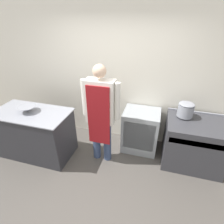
# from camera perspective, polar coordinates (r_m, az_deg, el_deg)

# --- Properties ---
(ground_plane) EXTENTS (14.00, 14.00, 0.00)m
(ground_plane) POSITION_cam_1_polar(r_m,az_deg,el_deg) (3.04, -7.08, -24.88)
(ground_plane) COLOR #4C4742
(wall_back) EXTENTS (8.00, 0.05, 2.70)m
(wall_back) POSITION_cam_1_polar(r_m,az_deg,el_deg) (3.52, 1.86, 10.97)
(wall_back) COLOR silver
(wall_back) RESTS_ON ground_plane
(prep_counter) EXTENTS (1.40, 0.74, 0.93)m
(prep_counter) POSITION_cam_1_polar(r_m,az_deg,el_deg) (3.67, -23.63, -6.39)
(prep_counter) COLOR #2D2D33
(prep_counter) RESTS_ON ground_plane
(stove) EXTENTS (1.00, 0.78, 0.88)m
(stove) POSITION_cam_1_polar(r_m,az_deg,el_deg) (3.51, 24.93, -9.13)
(stove) COLOR #38383D
(stove) RESTS_ON ground_plane
(fridge_unit) EXTENTS (0.68, 0.57, 0.85)m
(fridge_unit) POSITION_cam_1_polar(r_m,az_deg,el_deg) (3.56, 9.26, -5.94)
(fridge_unit) COLOR #93999E
(fridge_unit) RESTS_ON ground_plane
(person_cook) EXTENTS (0.65, 0.24, 1.82)m
(person_cook) POSITION_cam_1_polar(r_m,az_deg,el_deg) (2.93, -3.71, 0.38)
(person_cook) COLOR #38476B
(person_cook) RESTS_ON ground_plane
(mixing_bowl) EXTENTS (0.32, 0.32, 0.11)m
(mixing_bowl) POSITION_cam_1_polar(r_m,az_deg,el_deg) (3.46, -25.91, 0.92)
(mixing_bowl) COLOR gray
(mixing_bowl) RESTS_ON prep_counter
(stock_pot) EXTENTS (0.27, 0.27, 0.26)m
(stock_pot) POSITION_cam_1_polar(r_m,az_deg,el_deg) (3.29, 22.95, 0.76)
(stock_pot) COLOR gray
(stock_pot) RESTS_ON stove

